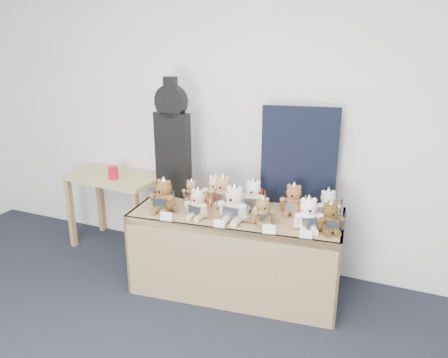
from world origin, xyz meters
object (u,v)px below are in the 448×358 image
at_px(side_table, 115,188).
at_px(guitar_case, 172,140).
at_px(teddy_back_centre_right, 253,197).
at_px(teddy_back_right, 293,201).
at_px(red_cup, 113,173).
at_px(teddy_back_left, 216,191).
at_px(teddy_front_left, 198,205).
at_px(teddy_front_centre, 234,205).
at_px(teddy_back_centre_left, 223,192).
at_px(teddy_back_end, 328,206).
at_px(teddy_front_far_left, 164,197).
at_px(display_table, 235,232).
at_px(teddy_front_far_right, 308,215).
at_px(teddy_front_right, 263,212).
at_px(teddy_front_end, 330,219).
at_px(teddy_back_far_left, 192,191).

distance_m(side_table, guitar_case, 0.92).
height_order(teddy_back_centre_right, teddy_back_right, teddy_back_centre_right).
distance_m(red_cup, teddy_back_left, 1.06).
xyz_separation_m(teddy_front_left, teddy_front_centre, (0.28, 0.04, 0.02)).
height_order(side_table, teddy_back_centre_left, teddy_back_centre_left).
relative_size(teddy_front_left, teddy_back_end, 1.02).
height_order(teddy_front_far_left, teddy_back_end, teddy_front_far_left).
bearing_deg(teddy_back_centre_right, display_table, -129.89).
bearing_deg(display_table, teddy_front_far_right, -11.04).
bearing_deg(teddy_front_right, teddy_back_left, 119.96).
height_order(teddy_front_right, teddy_back_right, teddy_back_right).
relative_size(display_table, teddy_front_far_left, 5.66).
distance_m(teddy_front_end, teddy_back_centre_right, 0.66).
height_order(teddy_front_left, teddy_back_centre_right, teddy_back_centre_right).
bearing_deg(display_table, teddy_front_far_left, -171.51).
bearing_deg(teddy_front_left, teddy_front_centre, 10.44).
bearing_deg(teddy_front_end, teddy_back_left, 140.76).
relative_size(teddy_front_far_left, teddy_back_centre_right, 1.05).
relative_size(guitar_case, teddy_back_end, 3.95).
height_order(teddy_front_right, teddy_back_centre_left, teddy_back_centre_left).
bearing_deg(teddy_back_centre_left, teddy_front_far_left, -148.59).
xyz_separation_m(red_cup, teddy_back_centre_right, (1.39, -0.08, -0.00)).
distance_m(teddy_front_end, teddy_back_right, 0.39).
height_order(teddy_back_end, teddy_back_far_left, teddy_back_end).
height_order(side_table, teddy_back_end, teddy_back_end).
xyz_separation_m(red_cup, teddy_back_far_left, (0.85, -0.08, -0.03)).
xyz_separation_m(teddy_back_left, teddy_back_centre_right, (0.33, -0.02, 0.00)).
bearing_deg(teddy_front_centre, teddy_back_centre_left, 129.14).
height_order(display_table, teddy_back_centre_left, teddy_back_centre_left).
xyz_separation_m(teddy_front_right, teddy_back_right, (0.16, 0.27, 0.02)).
relative_size(side_table, teddy_back_centre_left, 3.13).
height_order(guitar_case, teddy_back_left, guitar_case).
bearing_deg(teddy_back_centre_right, teddy_front_centre, -111.19).
distance_m(display_table, guitar_case, 0.93).
distance_m(teddy_front_far_left, teddy_front_far_right, 1.12).
height_order(display_table, guitar_case, guitar_case).
distance_m(teddy_back_left, teddy_back_centre_right, 0.33).
xyz_separation_m(side_table, guitar_case, (0.72, -0.11, 0.56)).
xyz_separation_m(teddy_front_centre, teddy_back_left, (-0.27, 0.28, -0.02)).
bearing_deg(display_table, teddy_back_centre_left, 133.25).
bearing_deg(teddy_back_left, guitar_case, 169.68).
relative_size(teddy_front_far_left, teddy_front_centre, 0.95).
distance_m(teddy_front_centre, teddy_back_left, 0.39).
distance_m(teddy_front_left, teddy_back_left, 0.32).
height_order(teddy_front_far_left, teddy_front_left, teddy_front_far_left).
distance_m(teddy_front_left, teddy_back_centre_left, 0.30).
relative_size(side_table, teddy_front_end, 3.61).
xyz_separation_m(red_cup, teddy_back_left, (1.06, -0.06, -0.01)).
xyz_separation_m(teddy_front_far_left, teddy_back_left, (0.30, 0.31, -0.01)).
height_order(red_cup, teddy_front_right, teddy_front_right).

